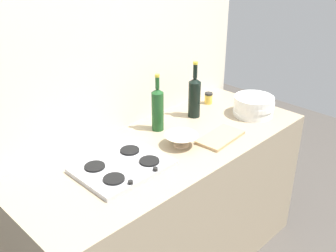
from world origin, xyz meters
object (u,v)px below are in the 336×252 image
at_px(stovetop_hob, 123,166).
at_px(condiment_jar_front, 208,98).
at_px(cutting_board, 220,137).
at_px(mixing_bowl, 181,140).
at_px(wine_bottle_mid_left, 194,96).
at_px(wine_bottle_leftmost, 158,108).
at_px(plate_stack, 254,106).

relative_size(stovetop_hob, condiment_jar_front, 5.82).
height_order(stovetop_hob, cutting_board, stovetop_hob).
height_order(mixing_bowl, cutting_board, mixing_bowl).
height_order(wine_bottle_mid_left, cutting_board, wine_bottle_mid_left).
relative_size(wine_bottle_leftmost, wine_bottle_mid_left, 0.96).
bearing_deg(condiment_jar_front, plate_stack, -79.41).
height_order(stovetop_hob, condiment_jar_front, condiment_jar_front).
xyz_separation_m(wine_bottle_mid_left, mixing_bowl, (-0.34, -0.21, -0.10)).
relative_size(plate_stack, mixing_bowl, 1.38).
bearing_deg(stovetop_hob, cutting_board, -13.96).
xyz_separation_m(plate_stack, wine_bottle_mid_left, (-0.29, 0.26, 0.08)).
relative_size(plate_stack, wine_bottle_mid_left, 0.72).
xyz_separation_m(stovetop_hob, plate_stack, (1.01, -0.09, 0.05)).
relative_size(wine_bottle_leftmost, cutting_board, 1.19).
xyz_separation_m(stovetop_hob, wine_bottle_leftmost, (0.43, 0.19, 0.12)).
bearing_deg(cutting_board, wine_bottle_leftmost, 116.63).
bearing_deg(cutting_board, condiment_jar_front, 47.49).
distance_m(stovetop_hob, cutting_board, 0.62).
bearing_deg(stovetop_hob, condiment_jar_front, 13.86).
distance_m(stovetop_hob, condiment_jar_front, 0.98).
distance_m(mixing_bowl, condiment_jar_front, 0.63).
distance_m(wine_bottle_leftmost, cutting_board, 0.40).
distance_m(wine_bottle_leftmost, wine_bottle_mid_left, 0.30).
xyz_separation_m(stovetop_hob, condiment_jar_front, (0.95, 0.23, 0.03)).
xyz_separation_m(stovetop_hob, wine_bottle_mid_left, (0.72, 0.17, 0.12)).
height_order(wine_bottle_mid_left, condiment_jar_front, wine_bottle_mid_left).
bearing_deg(wine_bottle_leftmost, wine_bottle_mid_left, -5.13).
bearing_deg(stovetop_hob, plate_stack, -5.17).
relative_size(stovetop_hob, plate_stack, 1.73).
distance_m(wine_bottle_mid_left, condiment_jar_front, 0.26).
bearing_deg(plate_stack, mixing_bowl, 175.80).
bearing_deg(mixing_bowl, cutting_board, -25.47).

